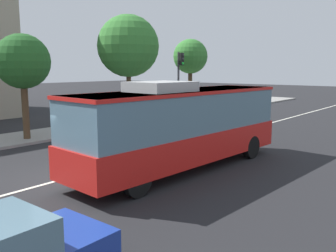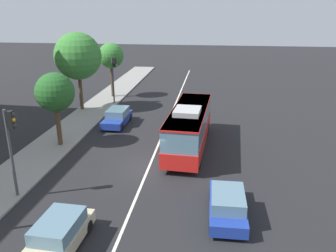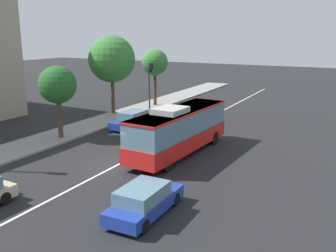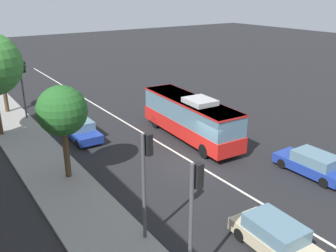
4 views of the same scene
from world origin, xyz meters
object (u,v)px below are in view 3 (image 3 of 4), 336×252
(sedan_blue_ahead, at_px, (144,201))
(street_tree_kerbside_left, at_px, (58,85))
(traffic_light_mid_block, at_px, (150,78))
(sedan_blue, at_px, (132,120))
(street_tree_kerbside_centre, at_px, (155,63))
(street_tree_kerbside_right, at_px, (112,59))
(transit_bus, at_px, (179,129))

(sedan_blue_ahead, relative_size, street_tree_kerbside_left, 0.78)
(sedan_blue_ahead, height_order, traffic_light_mid_block, traffic_light_mid_block)
(sedan_blue, height_order, sedan_blue_ahead, same)
(street_tree_kerbside_centre, distance_m, street_tree_kerbside_right, 6.03)
(sedan_blue_ahead, bearing_deg, transit_bus, 15.89)
(street_tree_kerbside_left, relative_size, street_tree_kerbside_right, 0.72)
(street_tree_kerbside_left, height_order, street_tree_kerbside_centre, street_tree_kerbside_centre)
(sedan_blue_ahead, relative_size, street_tree_kerbside_right, 0.57)
(street_tree_kerbside_centre, height_order, street_tree_kerbside_right, street_tree_kerbside_right)
(traffic_light_mid_block, height_order, street_tree_kerbside_right, street_tree_kerbside_right)
(traffic_light_mid_block, xyz_separation_m, street_tree_kerbside_right, (-2.81, 2.82, 2.05))
(transit_bus, relative_size, sedan_blue, 2.24)
(transit_bus, height_order, street_tree_kerbside_centre, street_tree_kerbside_centre)
(transit_bus, relative_size, street_tree_kerbside_left, 1.76)
(street_tree_kerbside_centre, relative_size, street_tree_kerbside_right, 0.81)
(street_tree_kerbside_left, distance_m, street_tree_kerbside_right, 10.01)
(transit_bus, bearing_deg, street_tree_kerbside_left, 98.50)
(transit_bus, relative_size, street_tree_kerbside_centre, 1.57)
(sedan_blue_ahead, xyz_separation_m, street_tree_kerbside_left, (8.00, 12.58, 3.54))
(street_tree_kerbside_left, bearing_deg, traffic_light_mid_block, -4.07)
(street_tree_kerbside_centre, bearing_deg, transit_bus, -145.03)
(sedan_blue, distance_m, street_tree_kerbside_centre, 11.17)
(transit_bus, bearing_deg, street_tree_kerbside_centre, 38.30)
(sedan_blue, bearing_deg, street_tree_kerbside_left, -27.50)
(sedan_blue, height_order, street_tree_kerbside_left, street_tree_kerbside_left)
(sedan_blue_ahead, distance_m, street_tree_kerbside_left, 15.33)
(sedan_blue, bearing_deg, sedan_blue_ahead, 35.71)
(sedan_blue_ahead, bearing_deg, traffic_light_mid_block, 29.05)
(street_tree_kerbside_left, bearing_deg, transit_bus, -84.84)
(street_tree_kerbside_right, bearing_deg, transit_bus, -126.61)
(sedan_blue_ahead, bearing_deg, sedan_blue, 34.43)
(sedan_blue, xyz_separation_m, sedan_blue_ahead, (-13.64, -9.56, 0.00))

